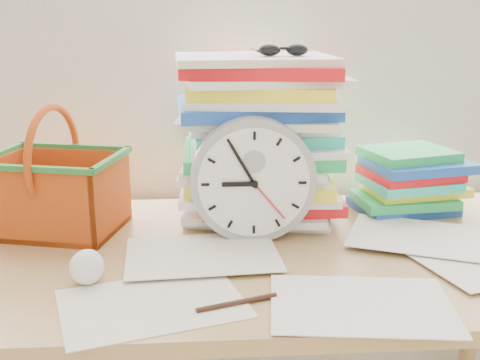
{
  "coord_description": "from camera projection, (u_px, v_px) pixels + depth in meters",
  "views": [
    {
      "loc": [
        -0.09,
        0.46,
        1.22
      ],
      "look_at": [
        -0.01,
        1.6,
        0.9
      ],
      "focal_mm": 45.0,
      "sensor_mm": 36.0,
      "label": 1
    }
  ],
  "objects": [
    {
      "name": "desk",
      "position": [
        245.0,
        283.0,
        1.25
      ],
      "size": [
        1.4,
        0.7,
        0.75
      ],
      "color": "#A8824F",
      "rests_on": "ground"
    },
    {
      "name": "paper_stack",
      "position": [
        261.0,
        137.0,
        1.39
      ],
      "size": [
        0.38,
        0.32,
        0.37
      ],
      "primitive_type": null,
      "rotation": [
        0.0,
        0.0,
        -0.03
      ],
      "color": "white",
      "rests_on": "desk"
    },
    {
      "name": "clock",
      "position": [
        253.0,
        180.0,
        1.25
      ],
      "size": [
        0.26,
        0.05,
        0.26
      ],
      "primitive_type": "cylinder",
      "rotation": [
        1.57,
        0.0,
        0.0
      ],
      "color": "#97989D",
      "rests_on": "desk"
    },
    {
      "name": "sunglasses",
      "position": [
        283.0,
        50.0,
        1.3
      ],
      "size": [
        0.13,
        0.11,
        0.03
      ],
      "primitive_type": null,
      "rotation": [
        0.0,
        0.0,
        0.07
      ],
      "color": "black",
      "rests_on": "paper_stack"
    },
    {
      "name": "book_stack",
      "position": [
        410.0,
        181.0,
        1.45
      ],
      "size": [
        0.29,
        0.24,
        0.15
      ],
      "primitive_type": null,
      "rotation": [
        0.0,
        0.0,
        0.19
      ],
      "color": "white",
      "rests_on": "desk"
    },
    {
      "name": "basket",
      "position": [
        55.0,
        170.0,
        1.3
      ],
      "size": [
        0.32,
        0.27,
        0.27
      ],
      "primitive_type": null,
      "rotation": [
        0.0,
        0.0,
        -0.25
      ],
      "color": "#D15214",
      "rests_on": "desk"
    },
    {
      "name": "crumpled_ball",
      "position": [
        87.0,
        267.0,
        1.07
      ],
      "size": [
        0.06,
        0.06,
        0.06
      ],
      "primitive_type": "sphere",
      "color": "white",
      "rests_on": "desk"
    },
    {
      "name": "pen",
      "position": [
        237.0,
        303.0,
        0.99
      ],
      "size": [
        0.14,
        0.06,
        0.01
      ],
      "primitive_type": "cylinder",
      "rotation": [
        0.0,
        1.57,
        0.33
      ],
      "color": "black",
      "rests_on": "desk"
    },
    {
      "name": "scattered_papers",
      "position": [
        245.0,
        246.0,
        1.23
      ],
      "size": [
        1.26,
        0.42,
        0.02
      ],
      "primitive_type": null,
      "color": "white",
      "rests_on": "desk"
    }
  ]
}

